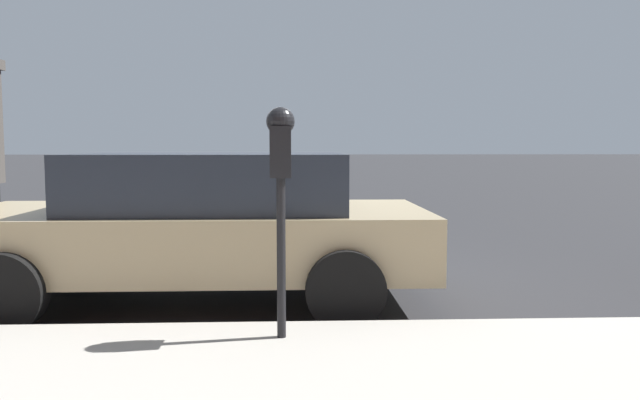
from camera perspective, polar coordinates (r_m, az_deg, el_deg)
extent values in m
plane|color=#2B2B2D|center=(6.92, -6.48, -7.21)|extent=(220.00, 220.00, 0.00)
cylinder|color=black|center=(4.23, -3.57, -5.33)|extent=(0.06, 0.06, 1.09)
cube|color=black|center=(4.17, -3.62, 4.40)|extent=(0.20, 0.14, 0.34)
sphere|color=black|center=(4.17, -3.64, 7.19)|extent=(0.19, 0.19, 0.19)
cube|color=gold|center=(4.27, -3.59, 3.84)|extent=(0.01, 0.11, 0.12)
cube|color=black|center=(4.27, -3.60, 5.44)|extent=(0.01, 0.10, 0.08)
cube|color=tan|center=(5.92, -11.37, -3.47)|extent=(1.91, 4.27, 0.55)
cube|color=#232833|center=(5.84, -9.81, 1.69)|extent=(1.68, 2.40, 0.51)
cylinder|color=black|center=(5.44, -26.91, -7.59)|extent=(0.22, 0.64, 0.64)
cylinder|color=black|center=(7.18, -20.70, -4.45)|extent=(0.22, 0.64, 0.64)
cylinder|color=black|center=(4.99, 2.33, -8.17)|extent=(0.22, 0.64, 0.64)
cylinder|color=black|center=(6.84, 0.94, -4.58)|extent=(0.22, 0.64, 0.64)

